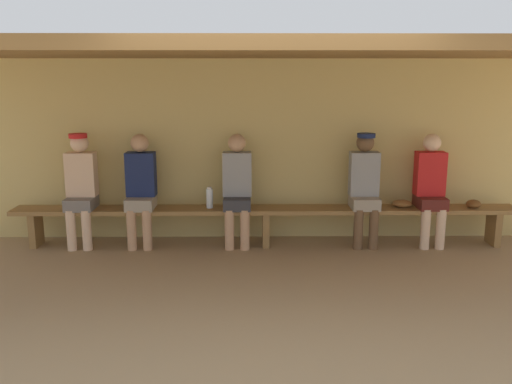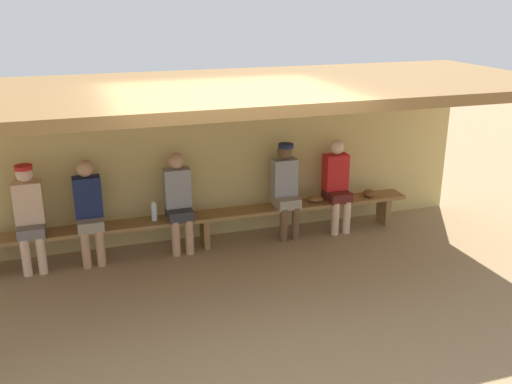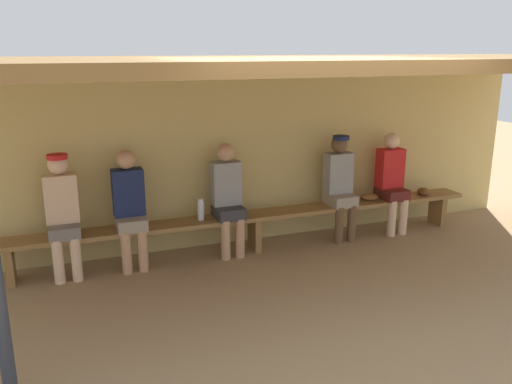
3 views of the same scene
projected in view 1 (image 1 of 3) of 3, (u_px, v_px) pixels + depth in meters
The scene contains 12 objects.
ground_plane at pixel (270, 295), 5.23m from camera, with size 24.00×24.00×0.00m, color #9E7F59.
back_wall at pixel (265, 149), 6.95m from camera, with size 8.00×0.20×2.20m, color tan.
dugout_roof at pixel (269, 49), 5.44m from camera, with size 8.00×2.80×0.12m, color brown.
bench at pixel (266, 214), 6.66m from camera, with size 6.00×0.36×0.46m.
player_with_sunglasses at pixel (81, 185), 6.57m from camera, with size 0.34×0.42×1.34m.
player_near_post at pixel (431, 185), 6.62m from camera, with size 0.34×0.42×1.34m.
player_shirtless_tan at pixel (365, 184), 6.60m from camera, with size 0.34×0.42×1.34m.
player_leftmost at pixel (141, 186), 6.58m from camera, with size 0.34×0.42×1.34m.
player_in_white at pixel (237, 186), 6.59m from camera, with size 0.34×0.42×1.34m.
water_bottle_clear at pixel (210, 198), 6.62m from camera, with size 0.08×0.08×0.25m.
baseball_glove_tan at pixel (402, 204), 6.66m from camera, with size 0.24×0.17×0.09m, color brown.
baseball_glove_dark_brown at pixel (473, 204), 6.65m from camera, with size 0.24×0.17×0.09m, color brown.
Camera 1 is at (-0.19, -4.91, 2.05)m, focal length 39.21 mm.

